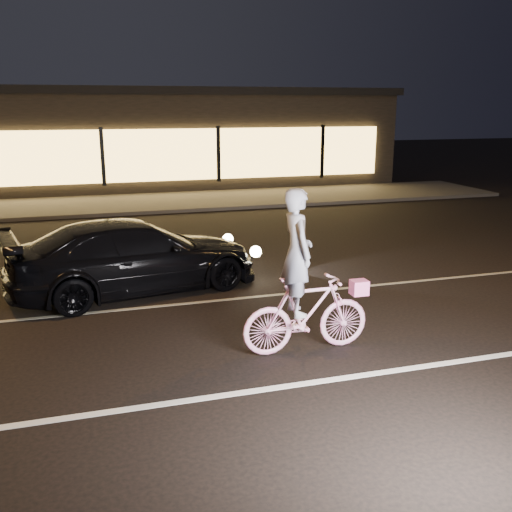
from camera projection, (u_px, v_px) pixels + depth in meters
name	position (u px, v px, depth m)	size (l,w,h in m)	color
ground	(147.00, 354.00, 8.27)	(90.00, 90.00, 0.00)	black
lane_stripe_near	(160.00, 405.00, 6.88)	(60.00, 0.12, 0.01)	silver
lane_stripe_far	(135.00, 309.00, 10.12)	(60.00, 0.10, 0.01)	gray
sidewalk	(107.00, 205.00, 20.29)	(30.00, 4.00, 0.12)	#383533
storefront	(98.00, 136.00, 25.28)	(25.40, 8.42, 4.20)	black
cyclist	(304.00, 296.00, 8.17)	(1.92, 0.66, 2.42)	#FF55AD
sedan	(135.00, 256.00, 10.95)	(5.10, 2.93, 1.39)	black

